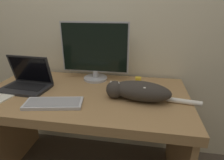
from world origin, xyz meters
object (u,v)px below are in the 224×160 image
at_px(external_keyboard, 54,103).
at_px(cat, 138,90).
at_px(laptop, 27,82).
at_px(monitor, 95,52).

distance_m(external_keyboard, cat, 0.54).
height_order(laptop, external_keyboard, laptop).
bearing_deg(external_keyboard, laptop, 135.04).
bearing_deg(laptop, monitor, 34.31).
bearing_deg(laptop, cat, 0.83).
height_order(monitor, external_keyboard, monitor).
xyz_separation_m(laptop, cat, (0.83, -0.05, 0.02)).
bearing_deg(external_keyboard, cat, 6.59).
distance_m(laptop, external_keyboard, 0.38).
height_order(external_keyboard, cat, cat).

